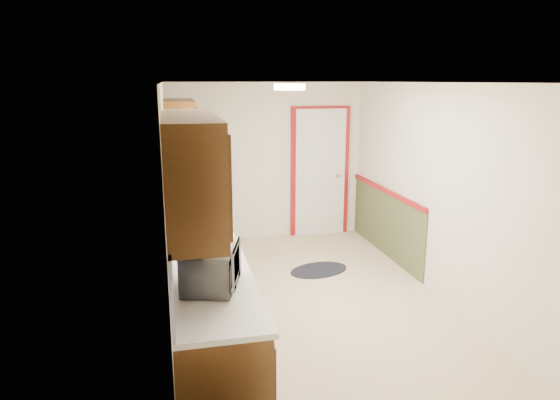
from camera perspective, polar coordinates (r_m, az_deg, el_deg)
name	(u,v)px	position (r m, az deg, el deg)	size (l,w,h in m)	color
room_shell	(312,198)	(5.31, 3.68, 0.20)	(3.20, 5.20, 2.52)	beige
kitchen_run	(198,250)	(4.94, -9.37, -5.69)	(0.63, 4.00, 2.20)	#381F0C
back_wall_trim	(334,182)	(7.73, 6.14, 2.00)	(1.12, 2.30, 2.08)	maroon
ceiling_fixture	(290,87)	(4.90, 1.10, 12.80)	(0.30, 0.30, 0.06)	#FFD88C
microwave	(211,263)	(3.70, -7.84, -7.11)	(0.54, 0.30, 0.37)	white
refrigerator	(203,191)	(7.19, -8.83, 1.02)	(0.77, 0.76, 1.77)	#B7B7BC
rug	(319,270)	(6.61, 4.46, -7.97)	(0.81, 0.52, 0.01)	black
cooktop	(195,206)	(6.06, -9.69, -0.73)	(0.53, 0.64, 0.02)	black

